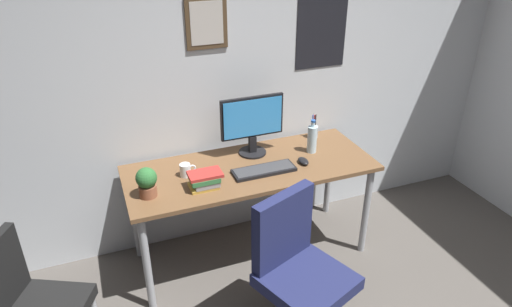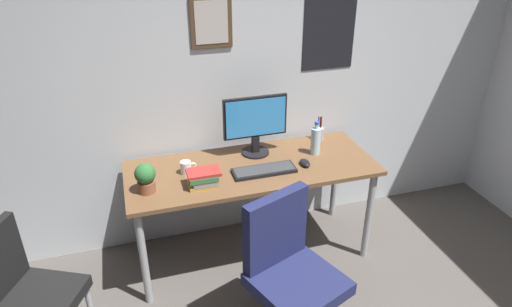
% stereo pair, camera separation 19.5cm
% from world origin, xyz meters
% --- Properties ---
extents(wall_back, '(4.40, 0.10, 2.60)m').
position_xyz_m(wall_back, '(0.00, 2.15, 1.30)').
color(wall_back, silver).
rests_on(wall_back, ground_plane).
extents(desk, '(1.72, 0.68, 0.76)m').
position_xyz_m(desk, '(-0.14, 1.73, 0.68)').
color(desk, brown).
rests_on(desk, ground_plane).
extents(office_chair, '(0.60, 0.60, 0.95)m').
position_xyz_m(office_chair, '(-0.15, 0.94, 0.53)').
color(office_chair, '#1E234C').
rests_on(office_chair, ground_plane).
extents(side_chair, '(0.56, 0.56, 0.88)m').
position_xyz_m(side_chair, '(-1.58, 1.20, 0.50)').
color(side_chair, black).
rests_on(side_chair, ground_plane).
extents(monitor, '(0.46, 0.20, 0.43)m').
position_xyz_m(monitor, '(-0.06, 1.91, 1.00)').
color(monitor, black).
rests_on(monitor, desk).
extents(keyboard, '(0.43, 0.15, 0.03)m').
position_xyz_m(keyboard, '(-0.08, 1.63, 0.77)').
color(keyboard, black).
rests_on(keyboard, desk).
extents(computer_mouse, '(0.06, 0.11, 0.04)m').
position_xyz_m(computer_mouse, '(0.22, 1.64, 0.77)').
color(computer_mouse, black).
rests_on(computer_mouse, desk).
extents(water_bottle, '(0.07, 0.07, 0.25)m').
position_xyz_m(water_bottle, '(0.36, 1.78, 0.86)').
color(water_bottle, silver).
rests_on(water_bottle, desk).
extents(coffee_mug_near, '(0.11, 0.07, 0.09)m').
position_xyz_m(coffee_mug_near, '(-0.58, 1.77, 0.80)').
color(coffee_mug_near, white).
rests_on(coffee_mug_near, desk).
extents(potted_plant, '(0.13, 0.13, 0.19)m').
position_xyz_m(potted_plant, '(-0.86, 1.61, 0.86)').
color(potted_plant, brown).
rests_on(potted_plant, desk).
extents(pen_cup, '(0.07, 0.07, 0.20)m').
position_xyz_m(pen_cup, '(0.48, 1.99, 0.81)').
color(pen_cup, '#9EA0A5').
rests_on(pen_cup, desk).
extents(book_stack_left, '(0.21, 0.14, 0.10)m').
position_xyz_m(book_stack_left, '(-0.50, 1.59, 0.81)').
color(book_stack_left, gold).
rests_on(book_stack_left, desk).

